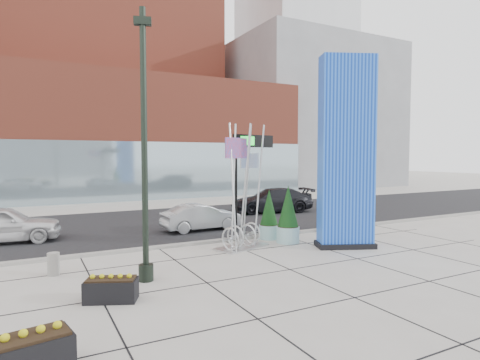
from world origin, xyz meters
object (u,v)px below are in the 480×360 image
concrete_bollard (53,264)px  lamp_post (145,171)px  car_white_west (1,225)px  car_silver_mid (201,217)px  overhead_street_sign (252,150)px  blue_pylon (346,156)px  public_art_sculpture (242,215)px

concrete_bollard → lamp_post: bearing=-38.6°
concrete_bollard → car_white_west: size_ratio=0.15×
lamp_post → car_silver_mid: lamp_post is taller
car_white_west → car_silver_mid: bearing=-92.0°
overhead_street_sign → car_silver_mid: overhead_street_sign is taller
lamp_post → blue_pylon: bearing=4.1°
lamp_post → car_white_west: bearing=117.2°
car_white_west → public_art_sculpture: bearing=-116.2°
overhead_street_sign → car_white_west: (-10.01, 4.40, -3.25)m
public_art_sculpture → car_white_west: public_art_sculpture is taller
blue_pylon → overhead_street_sign: size_ratio=1.65×
public_art_sculpture → concrete_bollard: 7.18m
public_art_sculpture → car_silver_mid: size_ratio=1.27×
blue_pylon → public_art_sculpture: size_ratio=1.53×
public_art_sculpture → overhead_street_sign: bearing=26.7°
public_art_sculpture → car_white_west: size_ratio=1.07×
lamp_post → car_white_west: (-4.20, 8.15, -2.51)m
blue_pylon → public_art_sculpture: bearing=176.5°
blue_pylon → car_white_west: blue_pylon is taller
concrete_bollard → blue_pylon: bearing=-7.0°
blue_pylon → overhead_street_sign: 4.12m
lamp_post → public_art_sculpture: (4.64, 2.54, -1.98)m
concrete_bollard → overhead_street_sign: 9.23m
concrete_bollard → car_silver_mid: car_silver_mid is taller
public_art_sculpture → concrete_bollard: (-7.09, -0.58, -0.99)m
concrete_bollard → car_white_west: car_white_west is taller
public_art_sculpture → car_silver_mid: bearing=70.6°
blue_pylon → car_silver_mid: bearing=144.6°
lamp_post → overhead_street_sign: size_ratio=1.71×
overhead_street_sign → car_silver_mid: (-1.17, 3.14, -3.40)m
lamp_post → car_silver_mid: size_ratio=2.01×
public_art_sculpture → car_silver_mid: 4.41m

